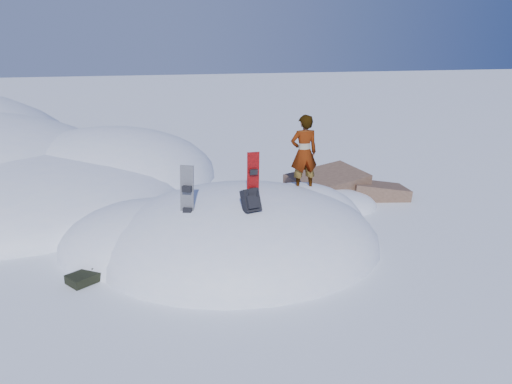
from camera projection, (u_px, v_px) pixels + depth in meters
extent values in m
plane|color=white|center=(241.00, 247.00, 12.42)|extent=(120.00, 120.00, 0.00)
ellipsoid|color=silver|center=(241.00, 247.00, 12.42)|extent=(7.00, 6.00, 3.00)
ellipsoid|color=silver|center=(150.00, 246.00, 12.48)|extent=(4.40, 4.00, 2.20)
ellipsoid|color=silver|center=(299.00, 229.00, 13.56)|extent=(3.60, 3.20, 2.50)
ellipsoid|color=silver|center=(22.00, 203.00, 15.72)|extent=(10.00, 9.00, 2.80)
ellipsoid|color=silver|center=(108.00, 177.00, 18.60)|extent=(8.00, 8.00, 3.60)
ellipsoid|color=silver|center=(33.00, 212.00, 14.90)|extent=(6.00, 5.00, 1.80)
cube|color=brown|center=(327.00, 193.00, 16.35)|extent=(2.82, 2.41, 1.62)
cube|color=brown|center=(376.00, 199.00, 16.40)|extent=(2.16, 1.80, 1.33)
cube|color=brown|center=(330.00, 185.00, 17.63)|extent=(2.08, 2.01, 1.10)
ellipsoid|color=silver|center=(326.00, 207.00, 15.36)|extent=(3.20, 2.40, 1.00)
cube|color=red|center=(253.00, 184.00, 11.90)|extent=(0.29, 0.12, 1.56)
cube|color=black|center=(254.00, 172.00, 11.75)|extent=(0.19, 0.11, 0.13)
cube|color=black|center=(254.00, 191.00, 11.89)|extent=(0.19, 0.11, 0.13)
cube|color=black|center=(187.00, 203.00, 11.00)|extent=(0.36, 0.30, 1.66)
cube|color=black|center=(187.00, 189.00, 10.84)|extent=(0.23, 0.20, 0.14)
cube|color=black|center=(188.00, 211.00, 10.99)|extent=(0.23, 0.20, 0.14)
cube|color=black|center=(251.00, 201.00, 10.87)|extent=(0.44, 0.49, 0.56)
cube|color=black|center=(252.00, 202.00, 10.72)|extent=(0.29, 0.26, 0.30)
cylinder|color=black|center=(247.00, 197.00, 10.68)|extent=(0.04, 0.20, 0.37)
cylinder|color=black|center=(257.00, 196.00, 10.73)|extent=(0.04, 0.20, 0.37)
cube|color=black|center=(85.00, 277.00, 10.61)|extent=(0.85, 0.80, 0.19)
cube|color=black|center=(101.00, 268.00, 10.85)|extent=(0.38, 0.27, 0.13)
imported|color=slate|center=(304.00, 153.00, 12.90)|extent=(0.74, 0.50, 1.99)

